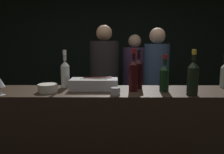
% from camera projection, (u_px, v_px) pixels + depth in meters
% --- Properties ---
extents(wall_back_chalkboard, '(6.40, 0.06, 2.80)m').
position_uv_depth(wall_back_chalkboard, '(113.00, 49.00, 4.46)').
color(wall_back_chalkboard, black).
rests_on(wall_back_chalkboard, ground_plane).
extents(bar_counter, '(2.38, 0.51, 1.09)m').
position_uv_depth(bar_counter, '(112.00, 147.00, 2.05)').
color(bar_counter, '#2D2116').
rests_on(bar_counter, ground_plane).
extents(ice_bin_with_bottles, '(0.44, 0.20, 0.11)m').
position_uv_depth(ice_bin_with_bottles, '(94.00, 83.00, 2.02)').
color(ice_bin_with_bottles, silver).
rests_on(ice_bin_with_bottles, bar_counter).
extents(bowl_white, '(0.17, 0.17, 0.07)m').
position_uv_depth(bowl_white, '(48.00, 88.00, 1.92)').
color(bowl_white, silver).
rests_on(bowl_white, bar_counter).
extents(wine_glass, '(0.08, 0.08, 0.15)m').
position_uv_depth(wine_glass, '(0.00, 83.00, 1.77)').
color(wine_glass, silver).
rests_on(wine_glass, bar_counter).
extents(candle_votive, '(0.08, 0.08, 0.06)m').
position_uv_depth(candle_votive, '(115.00, 91.00, 1.81)').
color(candle_votive, silver).
rests_on(candle_votive, bar_counter).
extents(champagne_bottle, '(0.09, 0.09, 0.38)m').
position_uv_depth(champagne_bottle, '(193.00, 77.00, 1.77)').
color(champagne_bottle, black).
rests_on(champagne_bottle, bar_counter).
extents(red_wine_bottle_black_foil, '(0.08, 0.08, 0.37)m').
position_uv_depth(red_wine_bottle_black_foil, '(138.00, 72.00, 2.05)').
color(red_wine_bottle_black_foil, black).
rests_on(red_wine_bottle_black_foil, bar_counter).
extents(red_wine_bottle_burgundy, '(0.08, 0.08, 0.33)m').
position_uv_depth(red_wine_bottle_burgundy, '(164.00, 77.00, 1.92)').
color(red_wine_bottle_burgundy, black).
rests_on(red_wine_bottle_burgundy, bar_counter).
extents(red_wine_bottle_tall, '(0.08, 0.08, 0.38)m').
position_uv_depth(red_wine_bottle_tall, '(133.00, 74.00, 1.94)').
color(red_wine_bottle_tall, black).
rests_on(red_wine_bottle_tall, bar_counter).
extents(white_wine_bottle, '(0.08, 0.08, 0.36)m').
position_uv_depth(white_wine_bottle, '(65.00, 73.00, 2.10)').
color(white_wine_bottle, '#B2B7AD').
rests_on(white_wine_bottle, bar_counter).
extents(person_in_hoodie, '(0.39, 0.39, 1.75)m').
position_uv_depth(person_in_hoodie, '(104.00, 83.00, 2.99)').
color(person_in_hoodie, black).
rests_on(person_in_hoodie, ground_plane).
extents(person_blond_tee, '(0.33, 0.33, 1.72)m').
position_uv_depth(person_blond_tee, '(156.00, 84.00, 2.98)').
color(person_blond_tee, black).
rests_on(person_blond_tee, ground_plane).
extents(person_grey_polo, '(0.38, 0.38, 1.66)m').
position_uv_depth(person_grey_polo, '(134.00, 79.00, 3.66)').
color(person_grey_polo, black).
rests_on(person_grey_polo, ground_plane).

